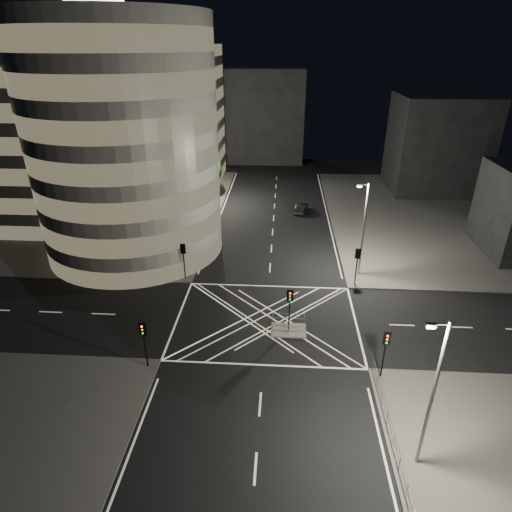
# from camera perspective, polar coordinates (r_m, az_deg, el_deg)

# --- Properties ---
(ground) EXTENTS (120.00, 120.00, 0.00)m
(ground) POSITION_cam_1_polar(r_m,az_deg,el_deg) (38.86, 1.37, -8.54)
(ground) COLOR black
(ground) RESTS_ON ground
(sidewalk_far_left) EXTENTS (42.00, 42.00, 0.15)m
(sidewalk_far_left) POSITION_cam_1_polar(r_m,az_deg,el_deg) (69.69, -22.30, 5.91)
(sidewalk_far_left) COLOR #494745
(sidewalk_far_left) RESTS_ON ground
(sidewalk_far_right) EXTENTS (42.00, 42.00, 0.15)m
(sidewalk_far_right) POSITION_cam_1_polar(r_m,az_deg,el_deg) (68.76, 27.43, 4.61)
(sidewalk_far_right) COLOR #494745
(sidewalk_far_right) RESTS_ON ground
(central_island) EXTENTS (3.00, 2.00, 0.15)m
(central_island) POSITION_cam_1_polar(r_m,az_deg,el_deg) (37.59, 4.37, -9.85)
(central_island) COLOR slate
(central_island) RESTS_ON ground
(office_tower_curved) EXTENTS (30.00, 29.00, 27.20)m
(office_tower_curved) POSITION_cam_1_polar(r_m,az_deg,el_deg) (55.87, -20.15, 15.04)
(office_tower_curved) COLOR gray
(office_tower_curved) RESTS_ON sidewalk_far_left
(office_block_rear) EXTENTS (24.00, 16.00, 22.00)m
(office_block_rear) POSITION_cam_1_polar(r_m,az_deg,el_deg) (78.11, -14.28, 17.57)
(office_block_rear) COLOR gray
(office_block_rear) RESTS_ON sidewalk_far_left
(building_right_far) EXTENTS (14.00, 12.00, 15.00)m
(building_right_far) POSITION_cam_1_polar(r_m,az_deg,el_deg) (77.38, 23.02, 13.60)
(building_right_far) COLOR black
(building_right_far) RESTS_ON sidewalk_far_right
(building_far_end) EXTENTS (18.00, 8.00, 18.00)m
(building_far_end) POSITION_cam_1_polar(r_m,az_deg,el_deg) (90.90, 0.41, 18.13)
(building_far_end) COLOR black
(building_far_end) RESTS_ON ground
(tree_a) EXTENTS (4.11, 4.11, 6.46)m
(tree_a) POSITION_cam_1_polar(r_m,az_deg,el_deg) (46.10, -11.26, 2.90)
(tree_a) COLOR black
(tree_a) RESTS_ON sidewalk_far_left
(tree_b) EXTENTS (4.31, 4.31, 7.60)m
(tree_b) POSITION_cam_1_polar(r_m,az_deg,el_deg) (51.13, -9.76, 6.65)
(tree_b) COLOR black
(tree_b) RESTS_ON sidewalk_far_left
(tree_c) EXTENTS (4.51, 4.51, 7.44)m
(tree_c) POSITION_cam_1_polar(r_m,az_deg,el_deg) (56.75, -8.43, 8.47)
(tree_c) COLOR black
(tree_c) RESTS_ON sidewalk_far_left
(tree_d) EXTENTS (4.73, 4.73, 8.20)m
(tree_d) POSITION_cam_1_polar(r_m,az_deg,el_deg) (62.20, -7.38, 10.76)
(tree_d) COLOR black
(tree_d) RESTS_ON sidewalk_far_left
(tree_e) EXTENTS (4.26, 4.26, 6.89)m
(tree_e) POSITION_cam_1_polar(r_m,az_deg,el_deg) (68.16, -6.41, 11.30)
(tree_e) COLOR black
(tree_e) RESTS_ON sidewalk_far_left
(traffic_signal_fl) EXTENTS (0.55, 0.22, 4.00)m
(traffic_signal_fl) POSITION_cam_1_polar(r_m,az_deg,el_deg) (44.31, -9.65, 0.16)
(traffic_signal_fl) COLOR black
(traffic_signal_fl) RESTS_ON sidewalk_far_left
(traffic_signal_nl) EXTENTS (0.55, 0.22, 4.00)m
(traffic_signal_nl) POSITION_cam_1_polar(r_m,az_deg,el_deg) (33.16, -14.73, -10.34)
(traffic_signal_nl) COLOR black
(traffic_signal_nl) RESTS_ON sidewalk_near_left
(traffic_signal_fr) EXTENTS (0.55, 0.22, 4.00)m
(traffic_signal_fr) POSITION_cam_1_polar(r_m,az_deg,el_deg) (43.87, 13.36, -0.50)
(traffic_signal_fr) COLOR black
(traffic_signal_fr) RESTS_ON sidewalk_far_right
(traffic_signal_nr) EXTENTS (0.55, 0.22, 4.00)m
(traffic_signal_nr) POSITION_cam_1_polar(r_m,az_deg,el_deg) (32.57, 16.88, -11.43)
(traffic_signal_nr) COLOR black
(traffic_signal_nr) RESTS_ON sidewalk_near_right
(traffic_signal_island) EXTENTS (0.55, 0.22, 4.00)m
(traffic_signal_island) POSITION_cam_1_polar(r_m,az_deg,el_deg) (35.98, 4.52, -6.21)
(traffic_signal_island) COLOR black
(traffic_signal_island) RESTS_ON central_island
(street_lamp_left_near) EXTENTS (1.25, 0.25, 10.00)m
(street_lamp_left_near) POSITION_cam_1_polar(r_m,az_deg,el_deg) (48.06, -9.31, 5.74)
(street_lamp_left_near) COLOR slate
(street_lamp_left_near) RESTS_ON sidewalk_far_left
(street_lamp_left_far) EXTENTS (1.25, 0.25, 10.00)m
(street_lamp_left_far) POSITION_cam_1_polar(r_m,az_deg,el_deg) (64.88, -5.95, 11.42)
(street_lamp_left_far) COLOR slate
(street_lamp_left_far) RESTS_ON sidewalk_far_left
(street_lamp_right_far) EXTENTS (1.25, 0.25, 10.00)m
(street_lamp_right_far) POSITION_cam_1_polar(r_m,az_deg,el_deg) (44.88, 14.10, 3.75)
(street_lamp_right_far) COLOR slate
(street_lamp_right_far) RESTS_ON sidewalk_far_right
(street_lamp_right_near) EXTENTS (1.25, 0.25, 10.00)m
(street_lamp_right_near) POSITION_cam_1_polar(r_m,az_deg,el_deg) (25.84, 22.41, -16.49)
(street_lamp_right_near) COLOR slate
(street_lamp_right_near) RESTS_ON sidewalk_near_right
(railing_near_right) EXTENTS (0.06, 11.70, 1.10)m
(railing_near_right) POSITION_cam_1_polar(r_m,az_deg,el_deg) (30.09, 17.47, -21.05)
(railing_near_right) COLOR slate
(railing_near_right) RESTS_ON sidewalk_near_right
(railing_island_south) EXTENTS (2.80, 0.06, 1.10)m
(railing_island_south) POSITION_cam_1_polar(r_m,az_deg,el_deg) (36.50, 4.41, -9.90)
(railing_island_south) COLOR slate
(railing_island_south) RESTS_ON central_island
(railing_island_north) EXTENTS (2.80, 0.06, 1.10)m
(railing_island_north) POSITION_cam_1_polar(r_m,az_deg,el_deg) (37.96, 4.39, -8.29)
(railing_island_north) COLOR slate
(railing_island_north) RESTS_ON central_island
(sedan) EXTENTS (2.30, 4.29, 1.34)m
(sedan) POSITION_cam_1_polar(r_m,az_deg,el_deg) (63.25, 6.05, 6.38)
(sedan) COLOR black
(sedan) RESTS_ON ground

